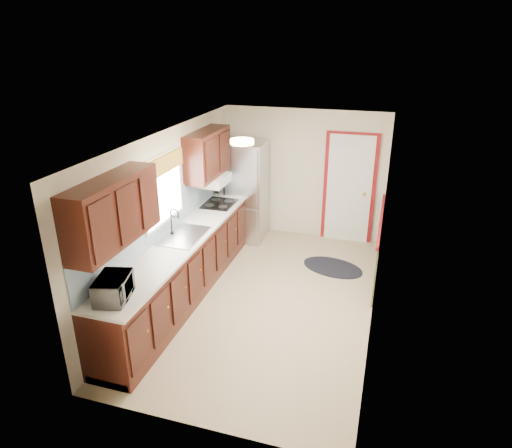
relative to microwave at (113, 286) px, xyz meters
The scene contains 8 objects.
room_shell 2.29m from the microwave, 58.39° to the left, with size 3.20×5.20×2.52m.
kitchen_run 1.68m from the microwave, 91.22° to the left, with size 0.63×4.00×2.20m.
back_wall_trim 4.71m from the microwave, 62.21° to the left, with size 1.12×2.30×2.08m.
ceiling_fixture 2.33m from the microwave, 62.78° to the left, with size 0.30×0.30×0.06m, color #FFD88C.
microwave is the anchor object (origin of this frame).
refrigerator 4.01m from the microwave, 87.43° to the left, with size 0.79×0.78×1.84m.
rug 3.92m from the microwave, 58.11° to the left, with size 1.03×0.66×0.01m, color black.
cooktop 3.14m from the microwave, 89.82° to the left, with size 0.50×0.60×0.02m, color black.
Camera 1 is at (1.52, -5.59, 3.61)m, focal length 32.00 mm.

